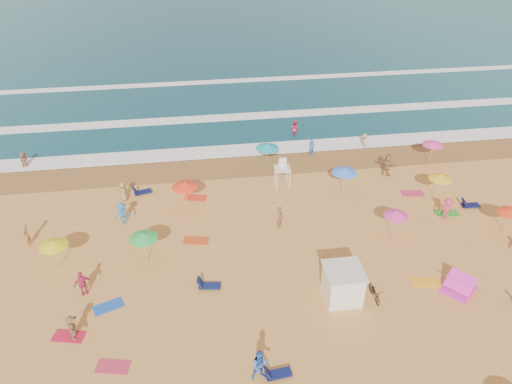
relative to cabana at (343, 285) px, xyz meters
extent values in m
plane|color=gold|center=(-5.52, 3.61, -1.00)|extent=(220.00, 220.00, 0.00)
plane|color=olive|center=(-5.52, 16.11, -0.99)|extent=(220.00, 220.00, 0.00)
cube|color=white|center=(-5.52, 18.61, -0.90)|extent=(200.00, 2.20, 0.05)
cube|color=white|center=(-5.52, 25.61, -0.90)|extent=(200.00, 1.60, 0.05)
cube|color=white|center=(-5.52, 35.61, -0.90)|extent=(200.00, 1.20, 0.05)
cube|color=white|center=(0.00, 0.00, 0.00)|extent=(2.00, 2.00, 2.00)
cube|color=silver|center=(0.00, 0.00, 1.06)|extent=(2.20, 2.20, 0.12)
imported|color=black|center=(1.90, -0.30, -0.57)|extent=(0.60, 1.64, 0.86)
cone|color=#F8379B|center=(11.74, 14.12, 1.02)|extent=(1.74, 1.74, 0.35)
cone|color=yellow|center=(-16.86, 4.98, 0.95)|extent=(1.74, 1.74, 0.35)
cone|color=#3882FF|center=(3.16, 10.67, 1.12)|extent=(1.91, 1.91, 0.35)
cone|color=#16A1B4|center=(-1.96, 15.42, 1.04)|extent=(1.91, 1.91, 0.35)
cone|color=#FD351A|center=(-8.76, 10.29, 1.14)|extent=(1.88, 1.88, 0.35)
cone|color=yellow|center=(9.77, 8.65, 1.23)|extent=(1.69, 1.69, 0.35)
cone|color=#F135A0|center=(4.93, 4.81, 1.14)|extent=(1.63, 1.63, 0.35)
cone|color=#FF4115|center=(12.85, 4.34, 0.90)|extent=(1.74, 1.74, 0.35)
cone|color=green|center=(-11.43, 4.80, 1.08)|extent=(1.79, 1.79, 0.35)
cube|color=#0F184D|center=(-4.59, -4.81, -0.83)|extent=(1.35, 0.70, 0.34)
cube|color=#101D51|center=(-7.59, 1.84, -0.83)|extent=(1.37, 0.74, 0.34)
cube|color=#0E1147|center=(12.10, 7.64, -0.83)|extent=(1.32, 0.61, 0.34)
cube|color=#0E1347|center=(-12.07, 12.83, -0.83)|extent=(1.40, 0.87, 0.34)
cube|color=#BB1737|center=(-15.36, -0.79, -0.98)|extent=(1.85, 1.23, 0.03)
cube|color=blue|center=(-13.47, 1.13, -0.98)|extent=(1.90, 1.42, 0.03)
cube|color=red|center=(-8.09, 11.71, -0.98)|extent=(1.86, 1.26, 0.03)
cube|color=#BE2C49|center=(-12.81, -3.11, -0.98)|extent=(1.85, 1.21, 0.03)
cube|color=#CC4719|center=(-8.23, 6.47, -0.98)|extent=(1.83, 1.15, 0.03)
cube|color=green|center=(10.03, 7.15, -0.98)|extent=(1.77, 1.00, 0.03)
cube|color=#FFA81C|center=(5.42, 0.48, -0.98)|extent=(1.83, 1.15, 0.03)
cube|color=#BE2C53|center=(8.57, 9.97, -0.98)|extent=(1.80, 1.08, 0.03)
imported|color=#9C7848|center=(-19.32, 7.57, -0.15)|extent=(0.48, 0.67, 1.70)
imported|color=brown|center=(-2.39, 7.07, -0.20)|extent=(0.62, 0.69, 1.59)
imported|color=#C13060|center=(-14.94, 2.35, -0.15)|extent=(1.08, 0.78, 1.70)
imported|color=#CB325B|center=(9.53, 6.50, -0.15)|extent=(1.17, 0.76, 1.70)
imported|color=#DA3653|center=(1.58, 21.19, -0.38)|extent=(1.05, 1.07, 1.73)
imported|color=tan|center=(7.23, 17.84, -0.47)|extent=(0.63, 1.04, 1.57)
imported|color=tan|center=(-15.02, -0.87, -0.22)|extent=(0.66, 1.49, 1.56)
imported|color=#9E7949|center=(7.49, 12.95, -0.06)|extent=(1.66, 1.60, 1.89)
imported|color=#9E7C49|center=(-13.42, 12.12, -0.22)|extent=(0.89, 0.89, 1.56)
imported|color=brown|center=(-22.04, 18.33, -0.42)|extent=(0.86, 0.97, 1.66)
imported|color=blue|center=(-5.49, -4.76, -0.08)|extent=(0.97, 0.80, 1.84)
imported|color=#2662B3|center=(2.17, 16.83, -0.18)|extent=(0.70, 0.70, 1.64)
imported|color=#276FB9|center=(-13.21, 9.12, -0.13)|extent=(1.29, 1.02, 1.75)
camera|label=1|loc=(-7.87, -20.19, 20.26)|focal=35.00mm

